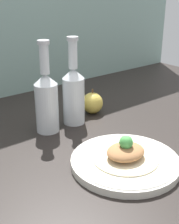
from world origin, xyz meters
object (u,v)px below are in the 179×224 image
(plate, at_px, (125,161))
(cider_bottle_right, at_px, (74,93))
(plated_food, at_px, (126,152))
(apple, at_px, (92,103))
(cider_bottle_left, at_px, (46,100))

(plate, xyz_separation_m, cider_bottle_right, (0.05, 0.30, 0.09))
(plated_food, bearing_deg, cider_bottle_right, 80.17)
(plate, bearing_deg, apple, 64.95)
(plate, distance_m, cider_bottle_right, 0.32)
(plate, bearing_deg, cider_bottle_left, 99.55)
(cider_bottle_left, distance_m, apple, 0.22)
(plate, bearing_deg, cider_bottle_right, 80.17)
(plate, relative_size, cider_bottle_left, 0.98)
(plated_food, relative_size, apple, 1.88)
(plate, height_order, cider_bottle_left, cider_bottle_left)
(cider_bottle_left, xyz_separation_m, apple, (0.20, 0.03, -0.07))
(cider_bottle_right, height_order, apple, cider_bottle_right)
(cider_bottle_left, bearing_deg, cider_bottle_right, 0.00)
(plate, xyz_separation_m, cider_bottle_left, (-0.05, 0.30, 0.09))
(cider_bottle_left, height_order, cider_bottle_right, same)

